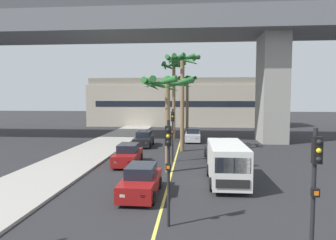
% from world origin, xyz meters
% --- Properties ---
extents(sidewalk_left, '(4.80, 80.00, 0.15)m').
position_xyz_m(sidewalk_left, '(-8.00, 16.00, 0.07)').
color(sidewalk_left, '#9E9991').
rests_on(sidewalk_left, ground).
extents(lane_stripe_center, '(0.14, 56.00, 0.01)m').
position_xyz_m(lane_stripe_center, '(0.00, 24.00, 0.00)').
color(lane_stripe_center, '#DBCC4C').
rests_on(lane_stripe_center, ground).
extents(bridge_overpass, '(89.01, 8.00, 16.40)m').
position_xyz_m(bridge_overpass, '(0.78, 32.07, 13.02)').
color(bridge_overpass, slate).
rests_on(bridge_overpass, ground).
extents(pier_building_backdrop, '(34.69, 8.04, 8.57)m').
position_xyz_m(pier_building_backdrop, '(0.00, 52.00, 4.22)').
color(pier_building_backdrop, '#BCB29E').
rests_on(pier_building_backdrop, ground).
extents(car_queue_front, '(1.89, 4.13, 1.56)m').
position_xyz_m(car_queue_front, '(-3.69, 27.70, 0.72)').
color(car_queue_front, black).
rests_on(car_queue_front, ground).
extents(car_queue_second, '(1.94, 4.15, 1.56)m').
position_xyz_m(car_queue_second, '(3.39, 21.49, 0.72)').
color(car_queue_second, black).
rests_on(car_queue_second, ground).
extents(car_queue_third, '(1.92, 4.15, 1.56)m').
position_xyz_m(car_queue_third, '(-3.47, 19.12, 0.72)').
color(car_queue_third, maroon).
rests_on(car_queue_third, ground).
extents(car_queue_fourth, '(1.90, 4.13, 1.56)m').
position_xyz_m(car_queue_fourth, '(1.46, 31.44, 0.72)').
color(car_queue_fourth, '#B7BABF').
rests_on(car_queue_fourth, ground).
extents(car_queue_fifth, '(1.87, 4.12, 1.56)m').
position_xyz_m(car_queue_fifth, '(-1.27, 12.25, 0.72)').
color(car_queue_fifth, maroon).
rests_on(car_queue_fifth, ground).
extents(delivery_van, '(2.16, 5.25, 2.36)m').
position_xyz_m(delivery_van, '(3.42, 14.71, 1.29)').
color(delivery_van, silver).
rests_on(delivery_van, ground).
extents(traffic_light_median_near, '(0.24, 0.37, 4.20)m').
position_xyz_m(traffic_light_median_near, '(0.46, 8.56, 2.71)').
color(traffic_light_median_near, black).
rests_on(traffic_light_median_near, ground).
extents(traffic_light_right_far_corner, '(0.24, 0.37, 4.20)m').
position_xyz_m(traffic_light_right_far_corner, '(4.81, 5.84, 2.71)').
color(traffic_light_right_far_corner, black).
rests_on(traffic_light_right_far_corner, ground).
extents(traffic_light_median_far, '(0.24, 0.37, 4.20)m').
position_xyz_m(traffic_light_median_far, '(-0.16, 20.39, 2.71)').
color(traffic_light_median_far, black).
rests_on(traffic_light_median_far, ground).
extents(palm_tree_near_median, '(2.68, 2.82, 8.06)m').
position_xyz_m(palm_tree_near_median, '(0.68, 37.04, 6.33)').
color(palm_tree_near_median, brown).
rests_on(palm_tree_near_median, ground).
extents(palm_tree_mid_median, '(3.34, 3.37, 9.14)m').
position_xyz_m(palm_tree_mid_median, '(0.41, 25.09, 7.54)').
color(palm_tree_mid_median, brown).
rests_on(palm_tree_mid_median, ground).
extents(palm_tree_far_median, '(3.54, 3.70, 6.54)m').
position_xyz_m(palm_tree_far_median, '(-0.35, 17.16, 5.47)').
color(palm_tree_far_median, brown).
rests_on(palm_tree_far_median, ground).
extents(palm_tree_farthest_median, '(3.12, 3.15, 9.27)m').
position_xyz_m(palm_tree_farthest_median, '(-0.75, 31.37, 7.38)').
color(palm_tree_farthest_median, brown).
rests_on(palm_tree_farthest_median, ground).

